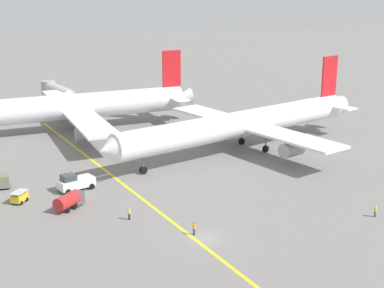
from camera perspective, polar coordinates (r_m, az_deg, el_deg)
ground_plane at (r=72.50m, az=1.42°, el=-9.43°), size 600.00×600.00×0.00m
taxiway_stripe at (r=80.17m, az=-3.28°, el=-6.88°), size 17.87×118.81×0.01m
airliner_at_gate_left at (r=124.71m, az=-12.62°, el=3.60°), size 59.22×49.92×16.35m
airliner_being_pushed at (r=107.47m, az=5.07°, el=2.02°), size 58.31×42.24×16.29m
pushback_tug at (r=89.74m, az=-11.69°, el=-3.78°), size 8.79×4.16×3.03m
gse_fuel_bowser_stubby at (r=82.52m, az=-12.23°, el=-5.55°), size 4.91×4.67×2.40m
gse_baggage_cart_trailing at (r=86.89m, az=-16.98°, el=-5.13°), size 2.91×3.13×1.71m
gse_container_dolly_flat at (r=93.49m, az=-18.81°, el=-3.59°), size 3.37×2.46×2.15m
ground_crew_wing_walker_right at (r=72.86m, az=0.21°, el=-8.49°), size 0.36×0.49×1.76m
ground_crew_ramp_agent_by_cones at (r=82.17m, az=17.98°, el=-6.45°), size 0.43×0.40×1.63m
ground_crew_marshaller_foreground at (r=77.80m, az=-6.35°, el=-6.96°), size 0.37×0.45×1.75m
jet_bridge at (r=153.29m, az=-13.54°, el=5.27°), size 6.90×16.59×5.63m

